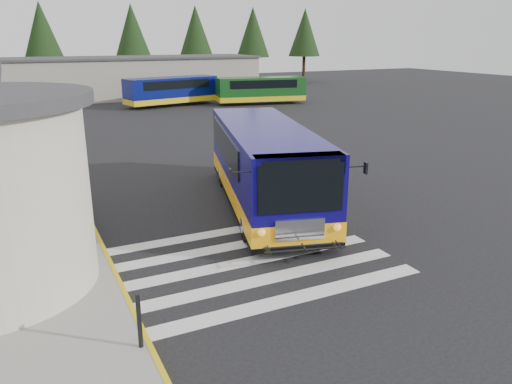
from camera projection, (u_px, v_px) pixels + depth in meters
name	position (u px, v px, depth m)	size (l,w,h in m)	color
ground	(250.00, 249.00, 15.14)	(140.00, 140.00, 0.00)	black
curb_strip	(92.00, 225.00, 16.87)	(0.12, 34.00, 0.16)	gold
crosswalk	(246.00, 262.00, 14.25)	(8.00, 5.35, 0.01)	silver
depot_building	(133.00, 77.00, 53.11)	(26.40, 8.40, 4.20)	gray
tree_line	(117.00, 32.00, 58.71)	(58.40, 4.40, 10.00)	black
transit_bus	(265.00, 169.00, 18.60)	(5.86, 11.10, 3.04)	#0F0861
pedestrian_a	(23.00, 281.00, 11.10)	(0.59, 0.39, 1.61)	black
pedestrian_b	(11.00, 257.00, 12.11)	(0.86, 0.67, 1.78)	black
bollard	(139.00, 321.00, 9.92)	(0.10, 0.10, 1.19)	black
far_bus_a	(171.00, 90.00, 46.39)	(9.05, 4.27, 2.25)	#070E56
far_bus_b	(261.00, 89.00, 47.65)	(8.69, 3.82, 2.17)	#114315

